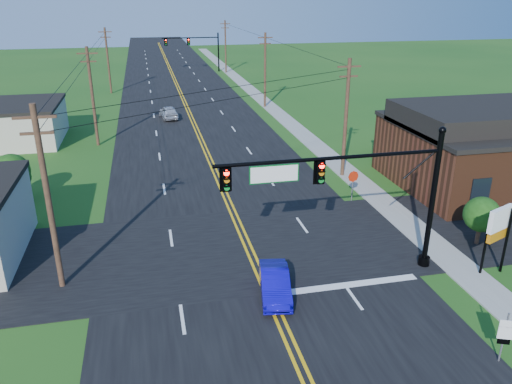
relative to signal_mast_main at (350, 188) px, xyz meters
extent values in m
cube|color=black|center=(-4.34, 42.00, -4.73)|extent=(16.00, 220.00, 0.04)
cube|color=black|center=(-4.34, 4.00, -4.73)|extent=(70.00, 10.00, 0.04)
cube|color=gray|center=(6.16, 32.00, -4.71)|extent=(2.00, 160.00, 0.08)
cylinder|color=black|center=(4.46, 0.00, -1.15)|extent=(0.28, 0.28, 7.20)
cylinder|color=black|center=(4.46, 0.00, -4.50)|extent=(0.60, 0.60, 0.50)
sphere|color=black|center=(4.46, 0.00, 2.55)|extent=(0.36, 0.36, 0.36)
cylinder|color=black|center=(-1.04, 0.00, 1.55)|extent=(11.00, 0.18, 0.18)
cube|color=#05581A|center=(-3.74, 0.00, 1.00)|extent=(2.30, 0.06, 0.85)
cylinder|color=black|center=(4.46, 72.00, -1.15)|extent=(0.28, 0.28, 7.20)
cylinder|color=black|center=(4.46, 72.00, -4.50)|extent=(0.60, 0.60, 0.50)
sphere|color=black|center=(4.46, 72.00, 2.55)|extent=(0.36, 0.36, 0.36)
cylinder|color=black|center=(-0.54, 72.00, 1.25)|extent=(10.00, 0.18, 0.18)
cube|color=#05581A|center=(-3.74, 72.00, 0.70)|extent=(2.30, 0.06, 0.85)
cube|color=#4F2816|center=(15.66, 10.00, -2.55)|extent=(14.00, 11.00, 4.40)
cube|color=black|center=(15.66, 10.00, -0.20)|extent=(14.20, 11.20, 0.30)
cylinder|color=#322117|center=(-13.84, 2.00, -0.25)|extent=(0.28, 0.28, 9.00)
cube|color=#322117|center=(-13.84, 2.00, 3.65)|extent=(1.80, 0.12, 0.12)
cube|color=#322117|center=(-13.84, 2.00, 2.95)|extent=(1.40, 0.12, 0.12)
cylinder|color=#322117|center=(-13.84, 27.00, -0.25)|extent=(0.28, 0.28, 9.00)
cube|color=#322117|center=(-13.84, 27.00, 3.65)|extent=(1.80, 0.12, 0.12)
cube|color=#322117|center=(-13.84, 27.00, 2.95)|extent=(1.40, 0.12, 0.12)
cylinder|color=#322117|center=(-13.84, 54.00, -0.25)|extent=(0.28, 0.28, 9.00)
cube|color=#322117|center=(-13.84, 54.00, 3.65)|extent=(1.80, 0.12, 0.12)
cube|color=#322117|center=(-13.84, 54.00, 2.95)|extent=(1.40, 0.12, 0.12)
cylinder|color=#322117|center=(5.46, 14.00, -0.25)|extent=(0.28, 0.28, 9.00)
cube|color=#322117|center=(5.46, 14.00, 3.65)|extent=(1.80, 0.12, 0.12)
cube|color=#322117|center=(5.46, 14.00, 2.95)|extent=(1.40, 0.12, 0.12)
cylinder|color=#322117|center=(5.46, 40.00, -0.25)|extent=(0.28, 0.28, 9.00)
cube|color=#322117|center=(5.46, 40.00, 3.65)|extent=(1.80, 0.12, 0.12)
cube|color=#322117|center=(5.46, 40.00, 2.95)|extent=(1.40, 0.12, 0.12)
cylinder|color=#322117|center=(5.46, 70.00, -0.25)|extent=(0.28, 0.28, 9.00)
cube|color=#322117|center=(5.46, 70.00, 3.65)|extent=(1.80, 0.12, 0.12)
cube|color=#322117|center=(5.46, 70.00, 2.95)|extent=(1.40, 0.12, 0.12)
cylinder|color=#322117|center=(11.66, 18.00, -3.83)|extent=(0.24, 0.24, 1.85)
sphere|color=#163A0E|center=(11.66, 18.00, -2.15)|extent=(3.00, 3.00, 3.00)
cylinder|color=#322117|center=(8.66, 1.50, -4.09)|extent=(0.24, 0.24, 1.32)
sphere|color=#163A0E|center=(8.66, 1.50, -2.89)|extent=(2.00, 2.00, 2.00)
cylinder|color=#322117|center=(-18.34, 14.00, -3.98)|extent=(0.24, 0.24, 1.54)
sphere|color=#163A0E|center=(-18.34, 14.00, -2.58)|extent=(2.40, 2.40, 2.40)
imported|color=#1008B3|center=(-3.90, -1.04, -4.12)|extent=(1.94, 3.97, 1.25)
imported|color=silver|center=(-6.69, 36.35, -4.03)|extent=(2.20, 4.39, 1.44)
cylinder|color=slate|center=(3.46, -7.36, -3.63)|extent=(0.09, 0.09, 2.25)
cube|color=white|center=(3.46, -7.39, -2.96)|extent=(0.53, 0.24, 0.31)
cube|color=white|center=(3.46, -7.39, -3.37)|extent=(0.53, 0.24, 0.56)
cube|color=black|center=(3.46, -7.39, -3.78)|extent=(0.44, 0.20, 0.22)
cylinder|color=slate|center=(4.16, 9.00, -3.72)|extent=(0.08, 0.08, 2.06)
cylinder|color=#AF200A|center=(4.16, 8.97, -2.93)|extent=(0.78, 0.14, 0.78)
cylinder|color=black|center=(6.82, -1.43, -2.98)|extent=(0.18, 0.18, 3.53)
cylinder|color=black|center=(8.00, -1.43, -2.98)|extent=(0.18, 0.18, 3.53)
cube|color=white|center=(7.41, -1.43, -1.71)|extent=(1.72, 0.91, 1.18)
cube|color=#CC720C|center=(7.41, -1.43, -2.59)|extent=(1.53, 0.80, 0.49)
camera|label=1|loc=(-9.14, -20.51, 8.58)|focal=35.00mm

